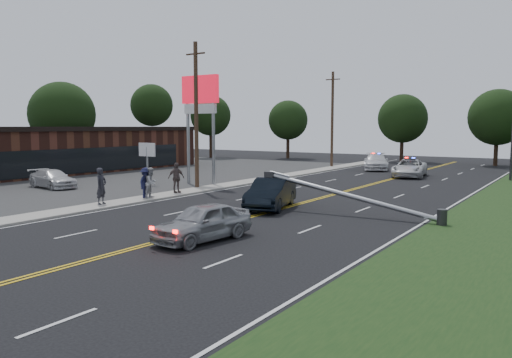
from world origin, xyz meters
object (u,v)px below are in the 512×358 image
Objects in this scene: emergency_b at (376,162)px; bystander_b at (151,183)px; fallen_streetlight at (358,197)px; pylon_sign at (200,103)px; utility_pole_mid at (196,115)px; small_sign at (147,153)px; bystander_d at (176,178)px; parked_car at (53,179)px; bystander_a at (101,186)px; crashed_sedan at (271,193)px; bystander_c at (146,183)px; emergency_a at (410,168)px; waiting_sedan at (203,222)px; utility_pole_far at (332,119)px.

bystander_b is at bearing -119.14° from emergency_b.
fallen_streetlight is 5.22× the size of bystander_b.
pylon_sign is 0.80× the size of utility_pole_mid.
small_sign is 1.73× the size of bystander_b.
parked_car is at bearing 120.36° from bystander_d.
fallen_streetlight is 13.58m from bystander_a.
utility_pole_mid is 5.07× the size of bystander_a.
bystander_c is at bearing 173.64° from crashed_sedan.
bystander_a reaches higher than bystander_d.
utility_pole_mid is 9.63m from bystander_a.
pylon_sign reaches higher than fallen_streetlight.
bystander_d is at bearing -66.84° from pylon_sign.
fallen_streetlight is at bearing -12.40° from small_sign.
pylon_sign is at bearing -136.74° from emergency_a.
emergency_a is at bearing 52.24° from pylon_sign.
emergency_a is 26.81m from bystander_a.
bystander_b is 0.93× the size of bystander_d.
waiting_sedan is at bearing -50.14° from pylon_sign.
parked_car is at bearing -176.84° from fallen_streetlight.
small_sign is 0.74× the size of waiting_sedan.
utility_pole_far is at bearing 91.60° from crashed_sedan.
bystander_b is at bearing -23.95° from bystander_a.
pylon_sign is 19.09m from waiting_sedan.
waiting_sedan is at bearing -49.12° from utility_pole_mid.
parked_car is at bearing 54.15° from bystander_a.
emergency_b reaches higher than parked_car.
emergency_b is at bearing 8.08° from bystander_d.
utility_pole_far is at bearing -17.50° from bystander_c.
utility_pole_mid is 10.57m from crashed_sedan.
utility_pole_far is 1.84× the size of emergency_a.
utility_pole_mid is 5.59× the size of bystander_c.
crashed_sedan is 2.71× the size of bystander_c.
bystander_d is at bearing -28.24° from small_sign.
crashed_sedan is 2.46× the size of bystander_a.
small_sign is 0.70× the size of parked_car.
utility_pole_mid is (1.30, -2.00, -0.91)m from pylon_sign.
crashed_sedan reaches higher than parked_car.
pylon_sign is 11.70m from parked_car.
emergency_b is at bearing -21.40° from bystander_b.
crashed_sedan is at bearing -32.19° from pylon_sign.
pylon_sign is 9.34m from bystander_b.
parked_car is (-17.46, -0.95, -0.16)m from crashed_sedan.
emergency_a is (9.88, -5.57, -4.33)m from utility_pole_far.
bystander_c reaches higher than emergency_a.
utility_pole_mid is 1.84× the size of emergency_a.
crashed_sedan is 0.87× the size of emergency_b.
fallen_streetlight is 12.57m from bystander_d.
utility_pole_far is (4.80, 22.00, 2.75)m from small_sign.
emergency_b is at bearing 65.67° from small_sign.
small_sign reaches higher than emergency_a.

